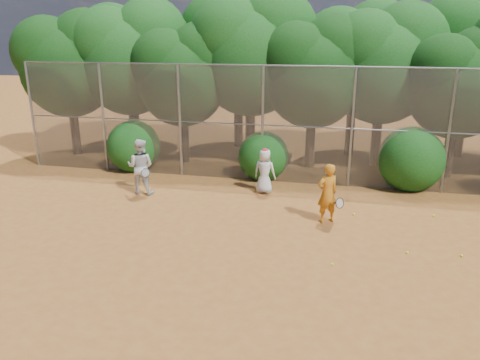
# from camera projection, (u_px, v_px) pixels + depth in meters

# --- Properties ---
(ground) EXTENTS (80.00, 80.00, 0.00)m
(ground) POSITION_uv_depth(u_px,v_px,m) (258.00, 259.00, 10.90)
(ground) COLOR brown
(ground) RESTS_ON ground
(fence_back) EXTENTS (20.05, 0.09, 4.03)m
(fence_back) POSITION_uv_depth(u_px,v_px,m) (288.00, 125.00, 15.87)
(fence_back) COLOR gray
(fence_back) RESTS_ON ground
(tree_0) EXTENTS (4.38, 3.81, 6.00)m
(tree_0) POSITION_uv_depth(u_px,v_px,m) (69.00, 60.00, 19.16)
(tree_0) COLOR black
(tree_0) RESTS_ON ground
(tree_1) EXTENTS (4.64, 4.03, 6.35)m
(tree_1) POSITION_uv_depth(u_px,v_px,m) (131.00, 55.00, 19.03)
(tree_1) COLOR black
(tree_1) RESTS_ON ground
(tree_2) EXTENTS (3.99, 3.47, 5.47)m
(tree_2) POSITION_uv_depth(u_px,v_px,m) (183.00, 72.00, 18.03)
(tree_2) COLOR black
(tree_2) RESTS_ON ground
(tree_3) EXTENTS (4.89, 4.26, 6.70)m
(tree_3) POSITION_uv_depth(u_px,v_px,m) (253.00, 50.00, 18.19)
(tree_3) COLOR black
(tree_3) RESTS_ON ground
(tree_4) EXTENTS (4.19, 3.64, 5.73)m
(tree_4) POSITION_uv_depth(u_px,v_px,m) (315.00, 69.00, 17.29)
(tree_4) COLOR black
(tree_4) RESTS_ON ground
(tree_5) EXTENTS (4.51, 3.92, 6.17)m
(tree_5) POSITION_uv_depth(u_px,v_px,m) (385.00, 60.00, 17.42)
(tree_5) COLOR black
(tree_5) RESTS_ON ground
(tree_6) EXTENTS (3.86, 3.36, 5.29)m
(tree_6) POSITION_uv_depth(u_px,v_px,m) (460.00, 80.00, 16.14)
(tree_6) COLOR black
(tree_6) RESTS_ON ground
(tree_9) EXTENTS (4.83, 4.20, 6.62)m
(tree_9) POSITION_uv_depth(u_px,v_px,m) (132.00, 48.00, 21.33)
(tree_9) COLOR black
(tree_9) RESTS_ON ground
(tree_10) EXTENTS (5.15, 4.48, 7.06)m
(tree_10) POSITION_uv_depth(u_px,v_px,m) (240.00, 42.00, 20.37)
(tree_10) COLOR black
(tree_10) RESTS_ON ground
(tree_11) EXTENTS (4.64, 4.03, 6.35)m
(tree_11) POSITION_uv_depth(u_px,v_px,m) (357.00, 55.00, 19.08)
(tree_11) COLOR black
(tree_11) RESTS_ON ground
(tree_12) EXTENTS (5.02, 4.37, 6.88)m
(tree_12) POSITION_uv_depth(u_px,v_px,m) (474.00, 46.00, 18.59)
(tree_12) COLOR black
(tree_12) RESTS_ON ground
(bush_0) EXTENTS (2.00, 2.00, 2.00)m
(bush_0) POSITION_uv_depth(u_px,v_px,m) (134.00, 144.00, 17.71)
(bush_0) COLOR #104211
(bush_0) RESTS_ON ground
(bush_1) EXTENTS (1.80, 1.80, 1.80)m
(bush_1) POSITION_uv_depth(u_px,v_px,m) (263.00, 154.00, 16.69)
(bush_1) COLOR #104211
(bush_1) RESTS_ON ground
(bush_2) EXTENTS (2.20, 2.20, 2.20)m
(bush_2) POSITION_uv_depth(u_px,v_px,m) (411.00, 156.00, 15.58)
(bush_2) COLOR #104211
(bush_2) RESTS_ON ground
(player_yellow) EXTENTS (0.86, 0.68, 1.68)m
(player_yellow) POSITION_uv_depth(u_px,v_px,m) (327.00, 193.00, 12.82)
(player_yellow) COLOR #C67517
(player_yellow) RESTS_ON ground
(player_teen) EXTENTS (0.79, 0.58, 1.50)m
(player_teen) POSITION_uv_depth(u_px,v_px,m) (265.00, 171.00, 15.19)
(player_teen) COLOR silver
(player_teen) RESTS_ON ground
(player_white) EXTENTS (0.91, 0.76, 1.81)m
(player_white) POSITION_uv_depth(u_px,v_px,m) (140.00, 167.00, 15.10)
(player_white) COLOR silver
(player_white) RESTS_ON ground
(ball_0) EXTENTS (0.07, 0.07, 0.07)m
(ball_0) POSITION_uv_depth(u_px,v_px,m) (407.00, 253.00, 11.17)
(ball_0) COLOR #DBF12B
(ball_0) RESTS_ON ground
(ball_1) EXTENTS (0.07, 0.07, 0.07)m
(ball_1) POSITION_uv_depth(u_px,v_px,m) (433.00, 216.00, 13.40)
(ball_1) COLOR #DBF12B
(ball_1) RESTS_ON ground
(ball_2) EXTENTS (0.07, 0.07, 0.07)m
(ball_2) POSITION_uv_depth(u_px,v_px,m) (332.00, 264.00, 10.61)
(ball_2) COLOR #DBF12B
(ball_2) RESTS_ON ground
(ball_3) EXTENTS (0.07, 0.07, 0.07)m
(ball_3) POSITION_uv_depth(u_px,v_px,m) (461.00, 256.00, 11.01)
(ball_3) COLOR #DBF12B
(ball_3) RESTS_ON ground
(ball_4) EXTENTS (0.07, 0.07, 0.07)m
(ball_4) POSITION_uv_depth(u_px,v_px,m) (354.00, 214.00, 13.51)
(ball_4) COLOR #DBF12B
(ball_4) RESTS_ON ground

